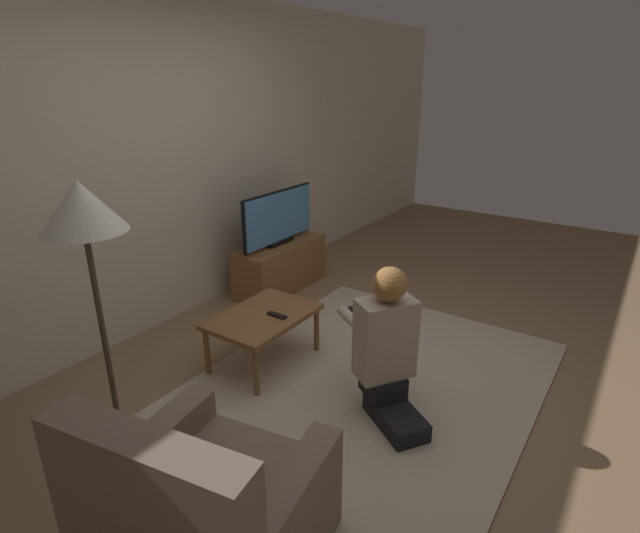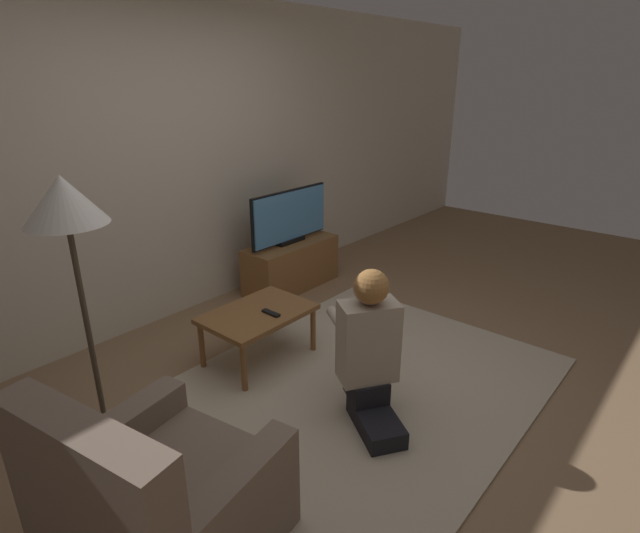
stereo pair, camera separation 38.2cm
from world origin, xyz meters
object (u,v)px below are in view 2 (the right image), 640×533
object	(u,v)px
tv	(290,216)
floor_lamp	(67,220)
person_kneeling	(369,346)
armchair	(160,506)
coffee_table	(258,317)

from	to	relation	value
tv	floor_lamp	world-z (taller)	floor_lamp
person_kneeling	armchair	bearing A→B (deg)	29.22
floor_lamp	coffee_table	bearing A→B (deg)	-1.72
person_kneeling	coffee_table	bearing A→B (deg)	-57.48
armchair	person_kneeling	bearing A→B (deg)	-103.97
coffee_table	armchair	world-z (taller)	armchair
tv	coffee_table	distance (m)	1.42
floor_lamp	armchair	bearing A→B (deg)	-102.93
floor_lamp	person_kneeling	size ratio (longest dim) A/B	1.61
coffee_table	armchair	size ratio (longest dim) A/B	0.82
tv	floor_lamp	bearing A→B (deg)	-162.52
armchair	person_kneeling	size ratio (longest dim) A/B	0.98
tv	coffee_table	xyz separation A→B (m)	(-1.14, -0.76, -0.37)
tv	person_kneeling	world-z (taller)	tv
tv	person_kneeling	distance (m)	2.11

